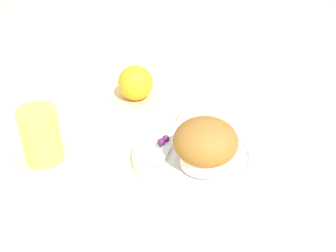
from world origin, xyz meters
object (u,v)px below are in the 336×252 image
Objects in this scene: muffin at (205,144)px; butter_knife at (174,135)px; orange_fruit at (135,83)px; juice_glass at (41,135)px.

muffin reaches higher than butter_knife.
muffin is 0.30m from orange_fruit.
orange_fruit is at bearing 40.65° from butter_knife.
muffin is at bearing -117.20° from orange_fruit.
butter_knife is 1.95× the size of juice_glass.
muffin is 1.06× the size of juice_glass.
juice_glass is (-0.13, 0.24, -0.01)m from muffin.
butter_knife is 0.21m from orange_fruit.
juice_glass reaches higher than butter_knife.
muffin reaches higher than juice_glass.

